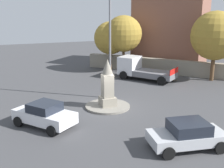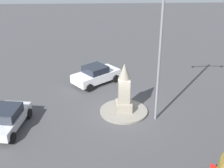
{
  "view_description": "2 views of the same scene",
  "coord_description": "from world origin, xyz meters",
  "px_view_note": "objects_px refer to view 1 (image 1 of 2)",
  "views": [
    {
      "loc": [
        -18.94,
        6.73,
        7.13
      ],
      "look_at": [
        0.7,
        -0.6,
        1.52
      ],
      "focal_mm": 46.95,
      "sensor_mm": 36.0,
      "label": 1
    },
    {
      "loc": [
        -1.48,
        -18.17,
        10.62
      ],
      "look_at": [
        -0.77,
        0.6,
        1.85
      ],
      "focal_mm": 49.48,
      "sensor_mm": 36.0,
      "label": 2
    }
  ],
  "objects_px": {
    "streetlamp": "(110,33)",
    "truck_white_parked_right": "(140,69)",
    "monument": "(107,85)",
    "car_silver_approaching": "(188,135)",
    "corner_building": "(171,31)",
    "tree_mid_cluster": "(215,36)",
    "tree_near_wall": "(110,38)",
    "car_white_passing": "(44,114)",
    "tree_far_corner": "(124,34)"
  },
  "relations": [
    {
      "from": "monument",
      "to": "truck_white_parked_right",
      "type": "xyz_separation_m",
      "value": [
        6.85,
        -5.93,
        -0.68
      ]
    },
    {
      "from": "streetlamp",
      "to": "corner_building",
      "type": "height_order",
      "value": "streetlamp"
    },
    {
      "from": "streetlamp",
      "to": "tree_mid_cluster",
      "type": "distance_m",
      "value": 11.52
    },
    {
      "from": "monument",
      "to": "corner_building",
      "type": "distance_m",
      "value": 17.5
    },
    {
      "from": "streetlamp",
      "to": "truck_white_parked_right",
      "type": "bearing_deg",
      "value": -45.9
    },
    {
      "from": "monument",
      "to": "tree_far_corner",
      "type": "bearing_deg",
      "value": -28.06
    },
    {
      "from": "monument",
      "to": "truck_white_parked_right",
      "type": "height_order",
      "value": "monument"
    },
    {
      "from": "car_silver_approaching",
      "to": "tree_mid_cluster",
      "type": "bearing_deg",
      "value": -43.21
    },
    {
      "from": "truck_white_parked_right",
      "to": "tree_far_corner",
      "type": "distance_m",
      "value": 4.99
    },
    {
      "from": "streetlamp",
      "to": "corner_building",
      "type": "bearing_deg",
      "value": -49.06
    },
    {
      "from": "monument",
      "to": "corner_building",
      "type": "height_order",
      "value": "corner_building"
    },
    {
      "from": "tree_near_wall",
      "to": "streetlamp",
      "type": "bearing_deg",
      "value": 159.64
    },
    {
      "from": "tree_near_wall",
      "to": "corner_building",
      "type": "bearing_deg",
      "value": -88.71
    },
    {
      "from": "truck_white_parked_right",
      "to": "tree_far_corner",
      "type": "relative_size",
      "value": 0.94
    },
    {
      "from": "car_white_passing",
      "to": "tree_near_wall",
      "type": "height_order",
      "value": "tree_near_wall"
    },
    {
      "from": "monument",
      "to": "tree_far_corner",
      "type": "distance_m",
      "value": 12.37
    },
    {
      "from": "truck_white_parked_right",
      "to": "tree_far_corner",
      "type": "xyz_separation_m",
      "value": [
        3.83,
        0.23,
        3.18
      ]
    },
    {
      "from": "car_white_passing",
      "to": "tree_far_corner",
      "type": "relative_size",
      "value": 0.66
    },
    {
      "from": "monument",
      "to": "car_silver_approaching",
      "type": "bearing_deg",
      "value": -166.75
    },
    {
      "from": "monument",
      "to": "car_white_passing",
      "type": "relative_size",
      "value": 0.83
    },
    {
      "from": "corner_building",
      "to": "truck_white_parked_right",
      "type": "bearing_deg",
      "value": 128.31
    },
    {
      "from": "car_white_passing",
      "to": "tree_near_wall",
      "type": "xyz_separation_m",
      "value": [
        13.77,
        -9.33,
        2.9
      ]
    },
    {
      "from": "streetlamp",
      "to": "tree_far_corner",
      "type": "distance_m",
      "value": 9.94
    },
    {
      "from": "monument",
      "to": "car_silver_approaching",
      "type": "xyz_separation_m",
      "value": [
        -7.36,
        -1.73,
        -0.95
      ]
    },
    {
      "from": "car_silver_approaching",
      "to": "streetlamp",
      "type": "bearing_deg",
      "value": 4.86
    },
    {
      "from": "truck_white_parked_right",
      "to": "tree_far_corner",
      "type": "height_order",
      "value": "tree_far_corner"
    },
    {
      "from": "streetlamp",
      "to": "truck_white_parked_right",
      "type": "distance_m",
      "value": 8.09
    },
    {
      "from": "corner_building",
      "to": "tree_near_wall",
      "type": "height_order",
      "value": "corner_building"
    },
    {
      "from": "tree_near_wall",
      "to": "tree_far_corner",
      "type": "bearing_deg",
      "value": -136.05
    },
    {
      "from": "monument",
      "to": "streetlamp",
      "type": "distance_m",
      "value": 4.1
    },
    {
      "from": "truck_white_parked_right",
      "to": "corner_building",
      "type": "relative_size",
      "value": 0.69
    },
    {
      "from": "streetlamp",
      "to": "tree_far_corner",
      "type": "xyz_separation_m",
      "value": [
        8.67,
        -4.76,
        -0.94
      ]
    },
    {
      "from": "monument",
      "to": "truck_white_parked_right",
      "type": "bearing_deg",
      "value": -40.86
    },
    {
      "from": "monument",
      "to": "streetlamp",
      "type": "bearing_deg",
      "value": -24.89
    },
    {
      "from": "monument",
      "to": "truck_white_parked_right",
      "type": "distance_m",
      "value": 9.09
    },
    {
      "from": "streetlamp",
      "to": "car_silver_approaching",
      "type": "bearing_deg",
      "value": -175.14
    },
    {
      "from": "car_silver_approaching",
      "to": "tree_mid_cluster",
      "type": "height_order",
      "value": "tree_mid_cluster"
    },
    {
      "from": "car_white_passing",
      "to": "tree_mid_cluster",
      "type": "relative_size",
      "value": 0.61
    },
    {
      "from": "streetlamp",
      "to": "tree_near_wall",
      "type": "xyz_separation_m",
      "value": [
        9.83,
        -3.65,
        -1.47
      ]
    },
    {
      "from": "streetlamp",
      "to": "corner_building",
      "type": "xyz_separation_m",
      "value": [
        10.01,
        -11.54,
        -0.96
      ]
    },
    {
      "from": "truck_white_parked_right",
      "to": "car_silver_approaching",
      "type": "bearing_deg",
      "value": 163.55
    },
    {
      "from": "corner_building",
      "to": "tree_mid_cluster",
      "type": "xyz_separation_m",
      "value": [
        -8.16,
        0.2,
        0.2
      ]
    },
    {
      "from": "streetlamp",
      "to": "car_white_passing",
      "type": "height_order",
      "value": "streetlamp"
    },
    {
      "from": "truck_white_parked_right",
      "to": "tree_near_wall",
      "type": "relative_size",
      "value": 1.05
    },
    {
      "from": "corner_building",
      "to": "tree_mid_cluster",
      "type": "relative_size",
      "value": 1.24
    },
    {
      "from": "monument",
      "to": "tree_near_wall",
      "type": "distance_m",
      "value": 12.85
    },
    {
      "from": "corner_building",
      "to": "tree_far_corner",
      "type": "xyz_separation_m",
      "value": [
        -1.33,
        6.77,
        0.01
      ]
    },
    {
      "from": "monument",
      "to": "car_silver_approaching",
      "type": "relative_size",
      "value": 0.82
    },
    {
      "from": "streetlamp",
      "to": "truck_white_parked_right",
      "type": "xyz_separation_m",
      "value": [
        4.84,
        -4.99,
        -4.13
      ]
    },
    {
      "from": "streetlamp",
      "to": "tree_near_wall",
      "type": "relative_size",
      "value": 1.56
    }
  ]
}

